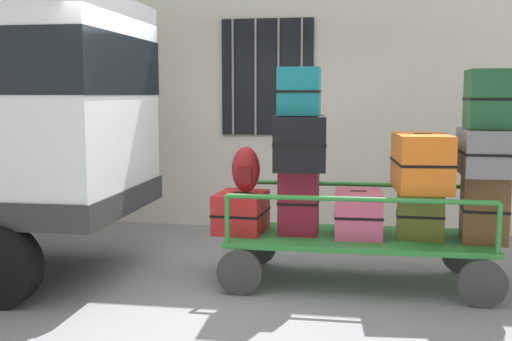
# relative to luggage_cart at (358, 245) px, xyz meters

# --- Properties ---
(ground_plane) EXTENTS (40.00, 40.00, 0.00)m
(ground_plane) POSITION_rel_luggage_cart_xyz_m (-1.06, -0.17, -0.38)
(ground_plane) COLOR gray
(building_wall) EXTENTS (12.00, 0.38, 5.00)m
(building_wall) POSITION_rel_luggage_cart_xyz_m (-1.06, 2.46, 2.12)
(building_wall) COLOR silver
(building_wall) RESTS_ON ground
(luggage_cart) EXTENTS (2.48, 1.08, 0.46)m
(luggage_cart) POSITION_rel_luggage_cart_xyz_m (0.00, 0.00, 0.00)
(luggage_cart) COLOR #2D8438
(luggage_cart) RESTS_ON ground
(cart_railing) EXTENTS (2.36, 0.94, 0.45)m
(cart_railing) POSITION_rel_luggage_cart_xyz_m (0.00, 0.00, 0.45)
(cart_railing) COLOR #2D8438
(cart_railing) RESTS_ON luggage_cart
(suitcase_left_bottom) EXTENTS (0.50, 0.61, 0.39)m
(suitcase_left_bottom) POSITION_rel_luggage_cart_xyz_m (-1.12, 0.03, 0.27)
(suitcase_left_bottom) COLOR #B21E1E
(suitcase_left_bottom) RESTS_ON luggage_cart
(suitcase_midleft_bottom) EXTENTS (0.38, 0.32, 0.62)m
(suitcase_midleft_bottom) POSITION_rel_luggage_cart_xyz_m (-0.56, 0.00, 0.39)
(suitcase_midleft_bottom) COLOR maroon
(suitcase_midleft_bottom) RESTS_ON luggage_cart
(suitcase_midleft_middle) EXTENTS (0.55, 0.73, 0.50)m
(suitcase_midleft_middle) POSITION_rel_luggage_cart_xyz_m (-0.56, -0.00, 0.96)
(suitcase_midleft_middle) COLOR black
(suitcase_midleft_middle) RESTS_ON suitcase_midleft_bottom
(suitcase_midleft_top) EXTENTS (0.40, 0.50, 0.44)m
(suitcase_midleft_top) POSITION_rel_luggage_cart_xyz_m (-0.56, -0.00, 1.43)
(suitcase_midleft_top) COLOR #0F5960
(suitcase_midleft_top) RESTS_ON suitcase_midleft_middle
(suitcase_center_bottom) EXTENTS (0.45, 0.56, 0.43)m
(suitcase_center_bottom) POSITION_rel_luggage_cart_xyz_m (0.00, 0.01, 0.30)
(suitcase_center_bottom) COLOR #CC4C72
(suitcase_center_bottom) RESTS_ON luggage_cart
(suitcase_midright_bottom) EXTENTS (0.44, 0.27, 0.45)m
(suitcase_midright_bottom) POSITION_rel_luggage_cart_xyz_m (0.56, -0.03, 0.31)
(suitcase_midright_bottom) COLOR #4C5119
(suitcase_midright_bottom) RESTS_ON luggage_cart
(suitcase_midright_middle) EXTENTS (0.52, 0.80, 0.52)m
(suitcase_midright_middle) POSITION_rel_luggage_cart_xyz_m (0.56, 0.01, 0.79)
(suitcase_midright_middle) COLOR orange
(suitcase_midright_middle) RESTS_ON suitcase_midright_bottom
(suitcase_right_bottom) EXTENTS (0.43, 0.49, 0.61)m
(suitcase_right_bottom) POSITION_rel_luggage_cart_xyz_m (1.12, -0.01, 0.38)
(suitcase_right_bottom) COLOR brown
(suitcase_right_bottom) RESTS_ON luggage_cart
(suitcase_right_middle) EXTENTS (0.47, 0.71, 0.41)m
(suitcase_right_middle) POSITION_rel_luggage_cart_xyz_m (1.12, -0.01, 0.89)
(suitcase_right_middle) COLOR slate
(suitcase_right_middle) RESTS_ON suitcase_right_bottom
(suitcase_right_top) EXTENTS (0.39, 0.48, 0.53)m
(suitcase_right_top) POSITION_rel_luggage_cart_xyz_m (1.12, -0.00, 1.36)
(suitcase_right_top) COLOR #194C28
(suitcase_right_top) RESTS_ON suitcase_right_middle
(backpack) EXTENTS (0.27, 0.22, 0.44)m
(backpack) POSITION_rel_luggage_cart_xyz_m (-1.07, 0.02, 0.69)
(backpack) COLOR maroon
(backpack) RESTS_ON suitcase_left_bottom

